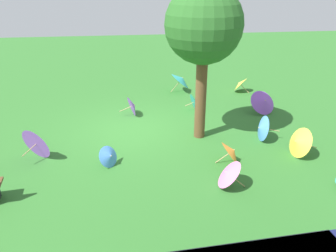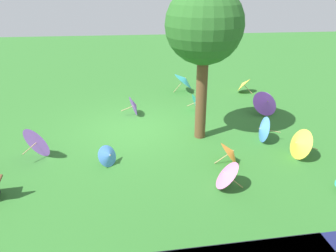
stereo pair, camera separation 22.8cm
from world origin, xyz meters
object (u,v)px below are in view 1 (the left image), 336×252
parasol_teal_1 (195,102)px  parasol_teal_3 (181,79)px  parasol_purple_1 (264,102)px  parasol_orange_0 (232,152)px  parasol_yellow_1 (298,142)px  shade_tree (204,27)px  parasol_blue_0 (261,128)px  parasol_yellow_0 (240,84)px  parasol_purple_2 (38,142)px  parasol_purple_3 (133,106)px  parasol_pink_0 (227,173)px  parasol_blue_1 (110,156)px

parasol_teal_1 → parasol_teal_3: parasol_teal_3 is taller
parasol_purple_1 → parasol_teal_3: (2.54, -2.94, 0.09)m
parasol_orange_0 → parasol_yellow_1: parasol_yellow_1 is taller
shade_tree → parasol_teal_1: (-0.33, -2.25, -3.02)m
parasol_yellow_1 → parasol_blue_0: bearing=-60.4°
parasol_yellow_0 → parasol_purple_2: bearing=33.6°
parasol_orange_0 → parasol_purple_2: 5.27m
parasol_purple_3 → parasol_teal_1: bearing=-175.2°
parasol_yellow_0 → parasol_pink_0: 7.50m
parasol_teal_3 → parasol_purple_1: bearing=130.8°
parasol_blue_0 → parasol_blue_1: parasol_blue_0 is taller
parasol_purple_1 → parasol_purple_3: size_ratio=1.44×
parasol_purple_1 → parasol_blue_1: (5.49, 3.05, -0.18)m
shade_tree → parasol_purple_1: (-2.74, -1.57, -2.89)m
parasol_purple_2 → parasol_blue_0: 6.48m
parasol_purple_2 → parasol_teal_3: size_ratio=1.08×
parasol_teal_3 → parasol_yellow_1: parasol_teal_3 is taller
parasol_orange_0 → parasol_pink_0: (0.46, 1.11, 0.04)m
parasol_yellow_0 → parasol_blue_1: bearing=45.9°
parasol_purple_2 → parasol_yellow_1: (-7.10, 0.85, -0.05)m
parasol_yellow_1 → parasol_blue_0: parasol_yellow_1 is taller
parasol_orange_0 → parasol_blue_0: parasol_blue_0 is taller
parasol_pink_0 → parasol_blue_1: 3.10m
parasol_purple_3 → parasol_blue_1: bearing=77.9°
parasol_orange_0 → parasol_purple_2: (5.18, -0.96, 0.15)m
parasol_blue_1 → parasol_yellow_1: bearing=178.5°
parasol_purple_2 → parasol_purple_1: bearing=-162.5°
parasol_purple_2 → parasol_blue_0: size_ratio=1.26×
shade_tree → parasol_purple_1: size_ratio=4.02×
parasol_purple_1 → parasol_yellow_1: parasol_purple_1 is taller
parasol_orange_0 → parasol_blue_0: 1.77m
parasol_yellow_0 → parasol_orange_0: parasol_yellow_0 is taller
parasol_orange_0 → parasol_teal_3: 6.25m
shade_tree → parasol_teal_3: size_ratio=4.75×
parasol_orange_0 → parasol_teal_1: (0.16, -3.97, 0.00)m
parasol_teal_1 → parasol_yellow_0: bearing=-141.3°
parasol_pink_0 → parasol_blue_1: size_ratio=1.20×
parasol_blue_0 → parasol_purple_3: (3.79, -2.58, -0.04)m
parasol_yellow_0 → parasol_yellow_1: parasol_yellow_1 is taller
parasol_orange_0 → parasol_blue_1: 3.26m
shade_tree → parasol_purple_3: bearing=-45.8°
parasol_purple_1 → parasol_teal_1: size_ratio=1.61×
parasol_yellow_1 → parasol_blue_1: parasol_yellow_1 is taller
parasol_teal_3 → shade_tree: bearing=87.5°
parasol_orange_0 → parasol_teal_3: (0.30, -6.23, 0.23)m
parasol_yellow_0 → parasol_blue_0: size_ratio=1.16×
parasol_teal_1 → parasol_yellow_1: size_ratio=0.76×
parasol_pink_0 → parasol_purple_2: bearing=-23.7°
shade_tree → parasol_blue_0: shade_tree is taller
parasol_yellow_0 → parasol_yellow_1: (0.31, 5.79, 0.06)m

